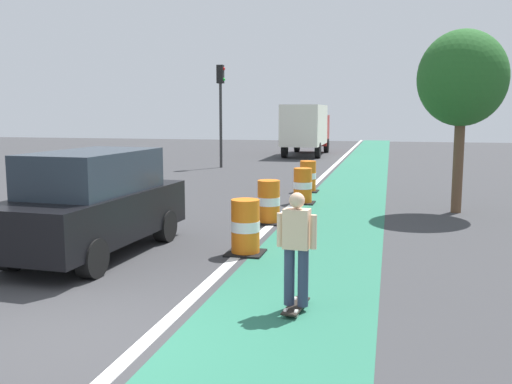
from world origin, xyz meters
The scene contains 12 objects.
ground_plane centered at (0.00, 0.00, 0.00)m, with size 100.00×100.00×0.00m, color #38383A.
bike_lane_strip centered at (2.40, 12.00, 0.00)m, with size 2.50×80.00×0.01m, color #286B51.
lane_divider_stripe centered at (0.90, 12.00, 0.01)m, with size 0.20×80.00×0.01m, color silver.
skateboarder_on_lane centered at (2.51, 1.65, 0.91)m, with size 0.57×0.82×1.69m.
parked_suv_nearest centered at (-1.85, 3.92, 1.04)m, with size 2.10×4.69×2.04m.
traffic_barrel_front centered at (1.01, 4.64, 0.53)m, with size 0.73×0.73×1.09m.
traffic_barrel_mid centered at (0.80, 7.84, 0.53)m, with size 0.73×0.73×1.09m.
traffic_barrel_back centered at (1.16, 11.15, 0.53)m, with size 0.73×0.73×1.09m.
traffic_barrel_far centered at (0.94, 13.78, 0.53)m, with size 0.73×0.73×1.09m.
delivery_truck_down_block centered at (-1.60, 30.78, 1.85)m, with size 2.41×7.62×3.23m.
traffic_light_corner centered at (-4.59, 21.61, 3.50)m, with size 0.41×0.32×5.10m.
street_tree_sidewalk centered at (5.58, 10.56, 3.67)m, with size 2.40×2.40×5.00m.
Camera 1 is at (3.74, -6.03, 2.78)m, focal length 40.03 mm.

